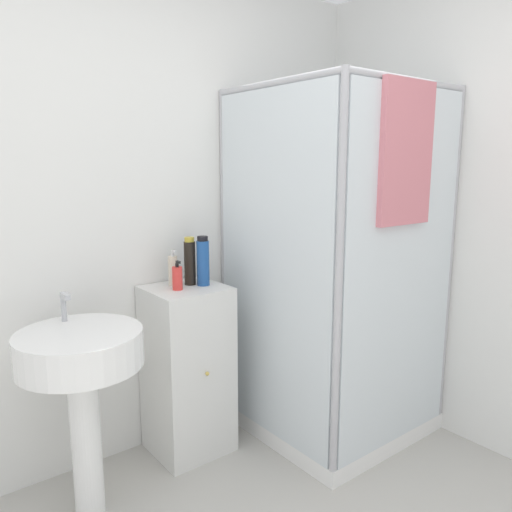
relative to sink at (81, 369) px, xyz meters
name	(u,v)px	position (x,y,z in m)	size (l,w,h in m)	color
wall_back	(86,220)	(0.19, 0.39, 0.58)	(6.40, 0.06, 2.50)	white
shower_enclosure	(335,346)	(1.34, -0.19, -0.16)	(0.92, 0.95, 1.91)	white
vanity_cabinet	(188,370)	(0.60, 0.17, -0.22)	(0.39, 0.38, 0.89)	silver
sink	(81,369)	(0.00, 0.00, 0.00)	(0.52, 0.52, 0.97)	white
soap_dispenser	(177,278)	(0.55, 0.15, 0.29)	(0.05, 0.05, 0.15)	red
shampoo_bottle_tall_black	(190,262)	(0.65, 0.20, 0.35)	(0.06, 0.06, 0.25)	black
shampoo_bottle_blue	(203,262)	(0.70, 0.15, 0.35)	(0.06, 0.06, 0.26)	#1E4C93
lotion_bottle_white	(173,270)	(0.58, 0.24, 0.30)	(0.05, 0.05, 0.18)	beige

